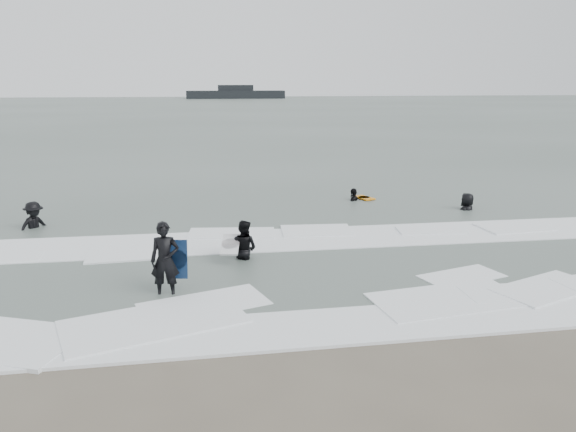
{
  "coord_description": "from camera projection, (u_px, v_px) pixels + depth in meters",
  "views": [
    {
      "loc": [
        -2.46,
        -11.31,
        5.13
      ],
      "look_at": [
        0.0,
        5.0,
        1.1
      ],
      "focal_mm": 35.0,
      "sensor_mm": 36.0,
      "label": 1
    }
  ],
  "objects": [
    {
      "name": "ground",
      "position": [
        322.0,
        317.0,
        12.44
      ],
      "size": [
        320.0,
        320.0,
        0.0
      ],
      "primitive_type": "plane",
      "color": "brown",
      "rests_on": "ground"
    },
    {
      "name": "vessel_horizon",
      "position": [
        236.0,
        94.0,
        150.53
      ],
      "size": [
        26.17,
        4.67,
        3.55
      ],
      "color": "black",
      "rests_on": "ground"
    },
    {
      "name": "surfer_breaker",
      "position": [
        35.0,
        230.0,
        19.66
      ],
      "size": [
        1.33,
        1.33,
        1.85
      ],
      "primitive_type": "imported",
      "rotation": [
        0.0,
        0.0,
        0.79
      ],
      "color": "black",
      "rests_on": "ground"
    },
    {
      "name": "surfer_right_near",
      "position": [
        354.0,
        201.0,
        24.23
      ],
      "size": [
        0.92,
        1.07,
        1.72
      ],
      "primitive_type": "imported",
      "rotation": [
        0.0,
        0.0,
        -2.17
      ],
      "color": "black",
      "rests_on": "ground"
    },
    {
      "name": "surfer_right_far",
      "position": [
        467.0,
        211.0,
        22.49
      ],
      "size": [
        1.05,
        1.08,
        1.87
      ],
      "primitive_type": "imported",
      "rotation": [
        0.0,
        0.0,
        -2.3
      ],
      "color": "black",
      "rests_on": "ground"
    },
    {
      "name": "sea",
      "position": [
        218.0,
        112.0,
        89.26
      ],
      "size": [
        320.0,
        320.0,
        0.0
      ],
      "primitive_type": "plane",
      "color": "#47544C",
      "rests_on": "ground"
    },
    {
      "name": "surfer_centre",
      "position": [
        167.0,
        297.0,
        13.6
      ],
      "size": [
        0.72,
        0.5,
        1.89
      ],
      "primitive_type": "imported",
      "rotation": [
        0.0,
        0.0,
        -0.07
      ],
      "color": "black",
      "rests_on": "ground"
    },
    {
      "name": "bodyboards",
      "position": [
        278.0,
        227.0,
        18.09
      ],
      "size": [
        8.24,
        10.49,
        1.25
      ],
      "color": "#0D1F3F",
      "rests_on": "ground"
    },
    {
      "name": "surf_foam",
      "position": [
        295.0,
        263.0,
        15.98
      ],
      "size": [
        30.03,
        9.06,
        0.09
      ],
      "color": "white",
      "rests_on": "ground"
    },
    {
      "name": "surfer_wading",
      "position": [
        244.0,
        259.0,
        16.42
      ],
      "size": [
        1.06,
        1.02,
        1.73
      ],
      "primitive_type": "imported",
      "rotation": [
        0.0,
        0.0,
        2.54
      ],
      "color": "black",
      "rests_on": "ground"
    }
  ]
}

